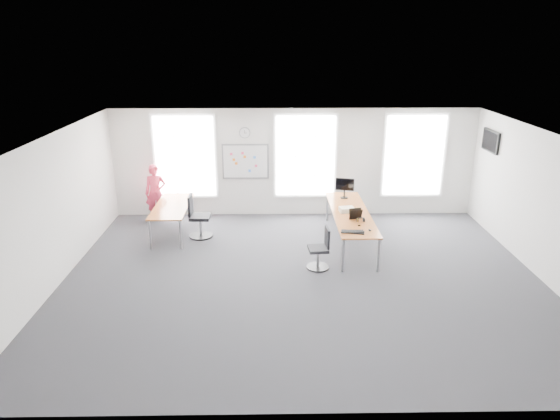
{
  "coord_description": "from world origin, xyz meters",
  "views": [
    {
      "loc": [
        -0.62,
        -9.44,
        4.83
      ],
      "look_at": [
        -0.44,
        1.2,
        1.1
      ],
      "focal_mm": 32.0,
      "sensor_mm": 36.0,
      "label": 1
    }
  ],
  "objects_px": {
    "desk_left": "(172,208)",
    "keyboard": "(353,232)",
    "desk_right": "(350,214)",
    "chair_right": "(321,251)",
    "monitor": "(345,186)",
    "headphones": "(360,220)",
    "chair_left": "(198,219)",
    "person": "(156,193)"
  },
  "relations": [
    {
      "from": "desk_right",
      "to": "chair_right",
      "type": "xyz_separation_m",
      "value": [
        -0.84,
        -1.37,
        -0.34
      ]
    },
    {
      "from": "desk_right",
      "to": "monitor",
      "type": "distance_m",
      "value": 1.17
    },
    {
      "from": "chair_left",
      "to": "person",
      "type": "height_order",
      "value": "person"
    },
    {
      "from": "chair_left",
      "to": "headphones",
      "type": "distance_m",
      "value": 4.08
    },
    {
      "from": "desk_right",
      "to": "person",
      "type": "bearing_deg",
      "value": 161.12
    },
    {
      "from": "chair_right",
      "to": "person",
      "type": "distance_m",
      "value": 5.25
    },
    {
      "from": "headphones",
      "to": "person",
      "type": "bearing_deg",
      "value": 169.92
    },
    {
      "from": "desk_left",
      "to": "keyboard",
      "type": "xyz_separation_m",
      "value": [
        4.28,
        -2.0,
        0.11
      ]
    },
    {
      "from": "desk_right",
      "to": "monitor",
      "type": "relative_size",
      "value": 6.11
    },
    {
      "from": "desk_right",
      "to": "desk_left",
      "type": "height_order",
      "value": "desk_right"
    },
    {
      "from": "monitor",
      "to": "person",
      "type": "bearing_deg",
      "value": -171.69
    },
    {
      "from": "headphones",
      "to": "monitor",
      "type": "bearing_deg",
      "value": 108.63
    },
    {
      "from": "keyboard",
      "to": "monitor",
      "type": "height_order",
      "value": "monitor"
    },
    {
      "from": "person",
      "to": "monitor",
      "type": "xyz_separation_m",
      "value": [
        5.06,
        -0.62,
        0.34
      ]
    },
    {
      "from": "chair_right",
      "to": "headphones",
      "type": "xyz_separation_m",
      "value": [
        0.96,
        0.71,
        0.44
      ]
    },
    {
      "from": "chair_left",
      "to": "chair_right",
      "type": "bearing_deg",
      "value": -121.9
    },
    {
      "from": "desk_right",
      "to": "monitor",
      "type": "height_order",
      "value": "monitor"
    },
    {
      "from": "desk_left",
      "to": "chair_right",
      "type": "relative_size",
      "value": 2.25
    },
    {
      "from": "desk_right",
      "to": "person",
      "type": "height_order",
      "value": "person"
    },
    {
      "from": "desk_left",
      "to": "monitor",
      "type": "relative_size",
      "value": 3.9
    },
    {
      "from": "keyboard",
      "to": "headphones",
      "type": "relative_size",
      "value": 2.71
    },
    {
      "from": "desk_left",
      "to": "monitor",
      "type": "xyz_separation_m",
      "value": [
        4.43,
        0.42,
        0.42
      ]
    },
    {
      "from": "desk_left",
      "to": "desk_right",
      "type": "bearing_deg",
      "value": -8.9
    },
    {
      "from": "desk_right",
      "to": "person",
      "type": "distance_m",
      "value": 5.35
    },
    {
      "from": "chair_left",
      "to": "monitor",
      "type": "distance_m",
      "value": 3.87
    },
    {
      "from": "person",
      "to": "monitor",
      "type": "distance_m",
      "value": 5.11
    },
    {
      "from": "desk_left",
      "to": "monitor",
      "type": "distance_m",
      "value": 4.47
    },
    {
      "from": "desk_right",
      "to": "keyboard",
      "type": "xyz_separation_m",
      "value": [
        -0.15,
        -1.3,
        0.06
      ]
    },
    {
      "from": "keyboard",
      "to": "headphones",
      "type": "bearing_deg",
      "value": 80.07
    },
    {
      "from": "headphones",
      "to": "monitor",
      "type": "distance_m",
      "value": 1.79
    },
    {
      "from": "chair_right",
      "to": "keyboard",
      "type": "xyz_separation_m",
      "value": [
        0.69,
        0.06,
        0.4
      ]
    },
    {
      "from": "chair_left",
      "to": "keyboard",
      "type": "distance_m",
      "value": 4.05
    },
    {
      "from": "monitor",
      "to": "headphones",
      "type": "bearing_deg",
      "value": -70.7
    },
    {
      "from": "keyboard",
      "to": "person",
      "type": "bearing_deg",
      "value": 161.14
    },
    {
      "from": "chair_right",
      "to": "monitor",
      "type": "relative_size",
      "value": 1.73
    },
    {
      "from": "keyboard",
      "to": "chair_right",
      "type": "bearing_deg",
      "value": -161.87
    },
    {
      "from": "chair_left",
      "to": "monitor",
      "type": "xyz_separation_m",
      "value": [
        3.77,
        0.62,
        0.64
      ]
    },
    {
      "from": "person",
      "to": "desk_left",
      "type": "bearing_deg",
      "value": -66.53
    },
    {
      "from": "desk_left",
      "to": "keyboard",
      "type": "distance_m",
      "value": 4.73
    },
    {
      "from": "keyboard",
      "to": "headphones",
      "type": "height_order",
      "value": "headphones"
    },
    {
      "from": "desk_right",
      "to": "monitor",
      "type": "xyz_separation_m",
      "value": [
        -0.0,
        1.11,
        0.38
      ]
    },
    {
      "from": "desk_left",
      "to": "chair_left",
      "type": "bearing_deg",
      "value": -17.19
    }
  ]
}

